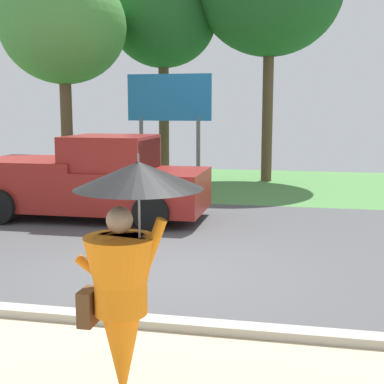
{
  "coord_description": "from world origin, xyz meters",
  "views": [
    {
      "loc": [
        2.12,
        -7.66,
        2.49
      ],
      "look_at": [
        0.35,
        1.0,
        1.1
      ],
      "focal_mm": 50.29,
      "sensor_mm": 36.0,
      "label": 1
    }
  ],
  "objects_px": {
    "tree_left_far": "(163,20)",
    "tree_center_back": "(63,27)",
    "monk_pedestrian": "(125,276)",
    "roadside_billboard": "(169,106)",
    "pickup_truck": "(92,180)"
  },
  "relations": [
    {
      "from": "roadside_billboard",
      "to": "pickup_truck",
      "type": "bearing_deg",
      "value": -97.59
    },
    {
      "from": "pickup_truck",
      "to": "monk_pedestrian",
      "type": "bearing_deg",
      "value": -60.26
    },
    {
      "from": "pickup_truck",
      "to": "tree_left_far",
      "type": "bearing_deg",
      "value": 97.21
    },
    {
      "from": "roadside_billboard",
      "to": "tree_center_back",
      "type": "xyz_separation_m",
      "value": [
        -3.15,
        -0.48,
        2.34
      ]
    },
    {
      "from": "pickup_truck",
      "to": "roadside_billboard",
      "type": "distance_m",
      "value": 5.06
    },
    {
      "from": "tree_center_back",
      "to": "tree_left_far",
      "type": "bearing_deg",
      "value": 52.13
    },
    {
      "from": "tree_left_far",
      "to": "tree_center_back",
      "type": "xyz_separation_m",
      "value": [
        -2.32,
        -2.99,
        -0.6
      ]
    },
    {
      "from": "roadside_billboard",
      "to": "tree_left_far",
      "type": "bearing_deg",
      "value": 108.18
    },
    {
      "from": "monk_pedestrian",
      "to": "roadside_billboard",
      "type": "relative_size",
      "value": 0.61
    },
    {
      "from": "pickup_truck",
      "to": "tree_center_back",
      "type": "xyz_separation_m",
      "value": [
        -2.51,
        4.25,
        4.02
      ]
    },
    {
      "from": "pickup_truck",
      "to": "roadside_billboard",
      "type": "relative_size",
      "value": 1.49
    },
    {
      "from": "monk_pedestrian",
      "to": "pickup_truck",
      "type": "distance_m",
      "value": 7.97
    },
    {
      "from": "monk_pedestrian",
      "to": "tree_left_far",
      "type": "height_order",
      "value": "tree_left_far"
    },
    {
      "from": "roadside_billboard",
      "to": "tree_left_far",
      "type": "relative_size",
      "value": 0.49
    },
    {
      "from": "roadside_billboard",
      "to": "tree_center_back",
      "type": "height_order",
      "value": "tree_center_back"
    }
  ]
}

